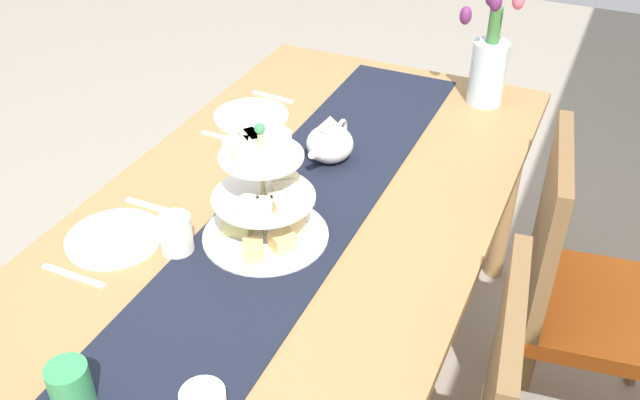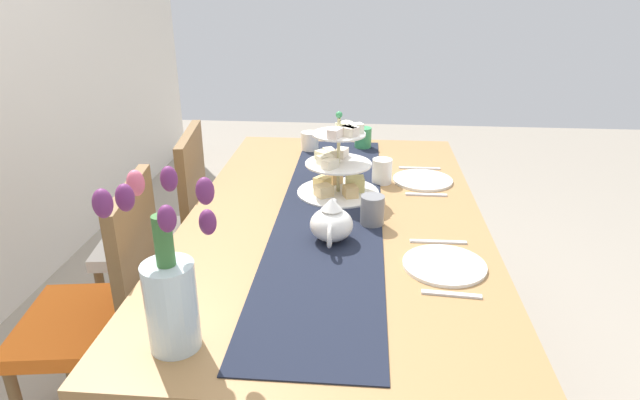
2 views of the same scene
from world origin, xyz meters
name	(u,v)px [view 1 (image 1 of 2)]	position (x,y,z in m)	size (l,w,h in m)	color
ground_plane	(302,390)	(0.00, 0.00, 0.00)	(8.00, 8.00, 0.00)	gray
dining_table	(299,227)	(0.00, 0.00, 0.65)	(1.77, 0.98, 0.74)	#A37747
chair_left	(581,286)	(-0.25, 0.72, 0.50)	(0.48, 0.48, 0.91)	brown
table_runner	(304,199)	(0.00, 0.02, 0.75)	(1.65, 0.35, 0.00)	black
tiered_cake_stand	(263,203)	(0.18, 0.00, 0.85)	(0.30, 0.30, 0.30)	beige
teapot	(330,142)	(-0.20, 0.00, 0.80)	(0.24, 0.13, 0.14)	white
tulip_vase	(490,59)	(-0.73, 0.30, 0.89)	(0.21, 0.20, 0.40)	silver
dinner_plate_left	(251,116)	(-0.33, -0.32, 0.75)	(0.23, 0.23, 0.01)	white
fork_left	(273,97)	(-0.48, -0.32, 0.75)	(0.02, 0.15, 0.01)	silver
knife_left	(227,138)	(-0.19, -0.32, 0.75)	(0.01, 0.17, 0.01)	silver
dinner_plate_right	(114,238)	(0.33, -0.32, 0.75)	(0.23, 0.23, 0.01)	white
fork_right	(151,206)	(0.19, -0.32, 0.75)	(0.02, 0.15, 0.01)	silver
knife_right	(73,276)	(0.48, -0.32, 0.75)	(0.01, 0.17, 0.01)	silver
mug_grey	(269,157)	(-0.08, -0.12, 0.79)	(0.08, 0.08, 0.10)	slate
mug_white_text	(176,234)	(0.30, -0.16, 0.79)	(0.08, 0.08, 0.10)	white
mug_orange	(71,387)	(0.75, -0.08, 0.79)	(0.08, 0.08, 0.10)	#389356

